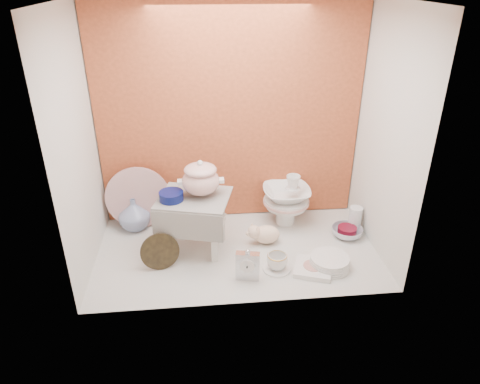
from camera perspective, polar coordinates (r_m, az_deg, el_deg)
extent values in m
plane|color=silver|center=(2.87, -0.36, -7.69)|extent=(1.80, 1.80, 0.00)
cube|color=#C45831|center=(2.99, -1.33, 9.82)|extent=(1.80, 0.06, 1.50)
cube|color=silver|center=(2.60, -20.66, 5.35)|extent=(0.06, 1.00, 1.50)
cube|color=silver|center=(2.75, 18.76, 6.79)|extent=(0.06, 1.00, 1.50)
cube|color=white|center=(2.36, -0.47, 23.76)|extent=(1.80, 1.00, 0.06)
cylinder|color=#0A124F|center=(2.70, -8.97, -0.51)|extent=(0.18, 0.18, 0.06)
imported|color=silver|center=(3.13, -13.66, -2.83)|extent=(0.28, 0.28, 0.23)
cube|color=silver|center=(2.58, 1.01, -9.48)|extent=(0.15, 0.08, 0.20)
ellipsoid|color=beige|center=(2.92, 3.47, -5.51)|extent=(0.26, 0.21, 0.13)
cylinder|color=white|center=(2.71, 4.81, -9.96)|extent=(0.19, 0.19, 0.01)
imported|color=white|center=(2.68, 4.86, -9.01)|extent=(0.14, 0.14, 0.10)
cube|color=white|center=(2.73, 9.52, -9.76)|extent=(0.28, 0.28, 0.03)
cylinder|color=white|center=(2.76, 11.61, -8.94)|extent=(0.26, 0.26, 0.07)
imported|color=silver|center=(3.09, 13.78, -5.10)|extent=(0.25, 0.25, 0.07)
cylinder|color=silver|center=(3.14, 14.79, -3.43)|extent=(0.12, 0.12, 0.18)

